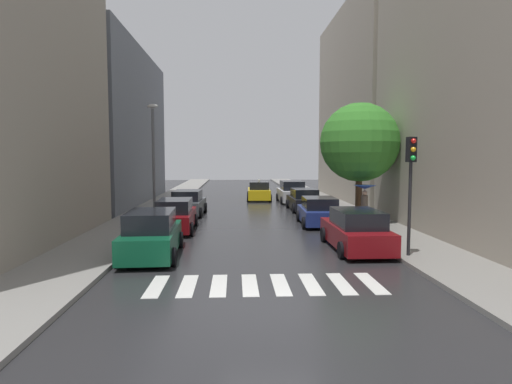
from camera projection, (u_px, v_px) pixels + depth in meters
The scene contains 18 objects.
ground_plane at pixel (246, 204), 34.42m from camera, with size 28.00×72.00×0.04m, color #272729.
sidewalk_left at pixel (164, 203), 34.09m from camera, with size 3.00×72.00×0.15m, color gray.
sidewalk_right at pixel (326, 202), 34.74m from camera, with size 3.00×72.00×0.15m, color gray.
crosswalk_stripes at pixel (265, 285), 12.57m from camera, with size 6.75×2.20×0.01m.
building_left_mid at pixel (107, 127), 34.20m from camera, with size 6.00×18.53×12.17m, color slate.
building_right_mid at pixel (374, 106), 36.47m from camera, with size 6.00×17.45×16.15m, color #9E9384.
parked_car_left_nearest at pixel (152, 235), 16.06m from camera, with size 2.22×4.78×1.75m.
parked_car_left_second at pixel (175, 216), 21.68m from camera, with size 2.07×4.61×1.62m.
parked_car_left_third at pixel (188, 203), 27.63m from camera, with size 2.24×4.28×1.61m.
parked_car_right_nearest at pixel (356, 231), 17.28m from camera, with size 2.12×4.77×1.64m.
parked_car_right_second at pixel (319, 212), 23.52m from camera, with size 2.25×4.13×1.54m.
parked_car_right_third at pixel (304, 200), 29.92m from camera, with size 2.11×4.36×1.55m.
parked_car_right_fourth at pixel (292, 192), 35.20m from camera, with size 2.22×4.59×1.79m.
taxi_midroad at pixel (259, 191), 37.13m from camera, with size 2.19×4.58×1.81m.
pedestrian_foreground at pixel (365, 195), 22.45m from camera, with size 1.16×1.16×2.11m.
street_tree_right at pixel (360, 143), 23.74m from camera, with size 4.36×4.36×6.57m.
traffic_light_right_corner at pixel (411, 169), 15.42m from camera, with size 0.30×0.42×4.30m.
lamp_post_left at pixel (153, 153), 24.71m from camera, with size 0.60×0.28×6.60m.
Camera 1 is at (-0.88, -10.23, 3.73)m, focal length 30.15 mm.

